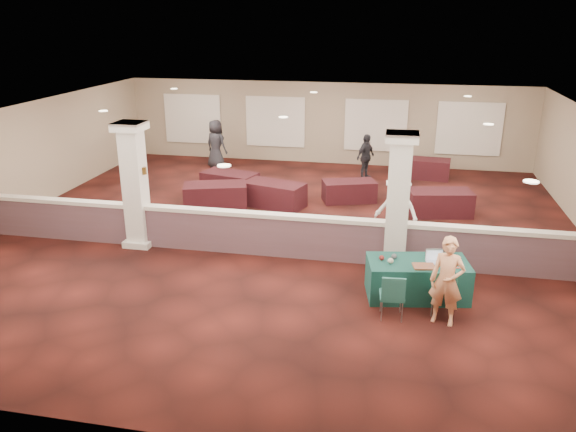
% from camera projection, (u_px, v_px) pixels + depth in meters
% --- Properties ---
extents(ground, '(16.00, 16.00, 0.00)m').
position_uv_depth(ground, '(284.00, 233.00, 15.36)').
color(ground, '#3F140F').
rests_on(ground, ground).
extents(wall_back, '(16.00, 0.04, 3.20)m').
position_uv_depth(wall_back, '(325.00, 123.00, 22.21)').
color(wall_back, gray).
rests_on(wall_back, ground).
extents(wall_front, '(16.00, 0.04, 3.20)m').
position_uv_depth(wall_front, '(160.00, 337.00, 7.44)').
color(wall_front, gray).
rests_on(wall_front, ground).
extents(wall_left, '(0.04, 16.00, 3.20)m').
position_uv_depth(wall_left, '(15.00, 162.00, 16.31)').
color(wall_left, gray).
rests_on(wall_left, ground).
extents(ceiling, '(16.00, 16.00, 0.02)m').
position_uv_depth(ceiling, '(283.00, 117.00, 14.28)').
color(ceiling, white).
rests_on(ceiling, wall_back).
extents(partition_wall, '(15.60, 0.28, 1.10)m').
position_uv_depth(partition_wall, '(271.00, 234.00, 13.79)').
color(partition_wall, brown).
rests_on(partition_wall, ground).
extents(column_left, '(0.72, 0.72, 3.20)m').
position_uv_depth(column_left, '(135.00, 184.00, 14.08)').
color(column_left, silver).
rests_on(column_left, ground).
extents(column_right, '(0.72, 0.72, 3.20)m').
position_uv_depth(column_right, '(398.00, 200.00, 12.87)').
color(column_right, silver).
rests_on(column_right, ground).
extents(sconce_left, '(0.12, 0.12, 0.18)m').
position_uv_depth(sconce_left, '(123.00, 170.00, 14.01)').
color(sconce_left, brown).
rests_on(sconce_left, column_left).
extents(sconce_right, '(0.12, 0.12, 0.18)m').
position_uv_depth(sconce_right, '(144.00, 171.00, 13.90)').
color(sconce_right, brown).
rests_on(sconce_right, column_left).
extents(near_table, '(2.22, 1.38, 0.80)m').
position_uv_depth(near_table, '(417.00, 279.00, 11.81)').
color(near_table, '#0E3634').
rests_on(near_table, ground).
extents(conf_chair_main, '(0.51, 0.52, 0.97)m').
position_uv_depth(conf_chair_main, '(444.00, 289.00, 10.99)').
color(conf_chair_main, '#1B4E42').
rests_on(conf_chair_main, ground).
extents(conf_chair_side, '(0.51, 0.52, 0.95)m').
position_uv_depth(conf_chair_side, '(393.00, 293.00, 10.84)').
color(conf_chair_side, '#1B4E42').
rests_on(conf_chair_side, ground).
extents(woman, '(0.72, 0.57, 1.77)m').
position_uv_depth(woman, '(447.00, 281.00, 10.62)').
color(woman, '#DE8260').
rests_on(woman, ground).
extents(far_table_front_left, '(2.10, 1.48, 0.77)m').
position_uv_depth(far_table_front_left, '(215.00, 196.00, 17.26)').
color(far_table_front_left, black).
rests_on(far_table_front_left, ground).
extents(far_table_front_center, '(2.06, 1.42, 0.76)m').
position_uv_depth(far_table_front_center, '(274.00, 194.00, 17.44)').
color(far_table_front_center, black).
rests_on(far_table_front_center, ground).
extents(far_table_front_right, '(1.98, 1.26, 0.74)m').
position_uv_depth(far_table_front_right, '(440.00, 203.00, 16.69)').
color(far_table_front_right, black).
rests_on(far_table_front_right, ground).
extents(far_table_back_left, '(1.98, 1.34, 0.73)m').
position_uv_depth(far_table_back_left, '(230.00, 183.00, 18.66)').
color(far_table_back_left, black).
rests_on(far_table_back_left, ground).
extents(far_table_back_center, '(1.82, 1.31, 0.67)m').
position_uv_depth(far_table_back_center, '(349.00, 191.00, 17.93)').
color(far_table_back_center, black).
rests_on(far_table_back_center, ground).
extents(far_table_back_right, '(1.82, 1.05, 0.71)m').
position_uv_depth(far_table_back_right, '(425.00, 168.00, 20.51)').
color(far_table_back_right, black).
rests_on(far_table_back_right, ground).
extents(attendee_a, '(0.85, 0.55, 1.66)m').
position_uv_depth(attendee_a, '(134.00, 159.00, 19.94)').
color(attendee_a, black).
rests_on(attendee_a, ground).
extents(attendee_b, '(1.29, 0.92, 1.83)m').
position_uv_depth(attendee_b, '(397.00, 209.00, 14.50)').
color(attendee_b, silver).
rests_on(attendee_b, ground).
extents(attendee_c, '(0.90, 1.06, 1.64)m').
position_uv_depth(attendee_c, '(366.00, 157.00, 20.21)').
color(attendee_c, black).
rests_on(attendee_c, ground).
extents(attendee_d, '(1.05, 0.84, 1.88)m').
position_uv_depth(attendee_d, '(216.00, 144.00, 21.66)').
color(attendee_d, black).
rests_on(attendee_d, ground).
extents(laptop_base, '(0.40, 0.31, 0.02)m').
position_uv_depth(laptop_base, '(435.00, 262.00, 11.61)').
color(laptop_base, silver).
rests_on(laptop_base, near_table).
extents(laptop_screen, '(0.36, 0.08, 0.24)m').
position_uv_depth(laptop_screen, '(434.00, 254.00, 11.69)').
color(laptop_screen, silver).
rests_on(laptop_screen, near_table).
extents(screen_glow, '(0.32, 0.06, 0.21)m').
position_uv_depth(screen_glow, '(434.00, 255.00, 11.69)').
color(screen_glow, silver).
rests_on(screen_glow, near_table).
extents(knitting, '(0.49, 0.40, 0.03)m').
position_uv_depth(knitting, '(424.00, 266.00, 11.41)').
color(knitting, '#B24C1C').
rests_on(knitting, near_table).
extents(yarn_cream, '(0.12, 0.12, 0.12)m').
position_uv_depth(yarn_cream, '(391.00, 261.00, 11.57)').
color(yarn_cream, beige).
rests_on(yarn_cream, near_table).
extents(yarn_red, '(0.11, 0.11, 0.11)m').
position_uv_depth(yarn_red, '(382.00, 258.00, 11.73)').
color(yarn_red, maroon).
rests_on(yarn_red, near_table).
extents(yarn_grey, '(0.11, 0.11, 0.11)m').
position_uv_depth(yarn_grey, '(394.00, 256.00, 11.79)').
color(yarn_grey, '#4D4D52').
rests_on(yarn_grey, near_table).
extents(scissors, '(0.13, 0.05, 0.01)m').
position_uv_depth(scissors, '(457.00, 268.00, 11.37)').
color(scissors, red).
rests_on(scissors, near_table).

